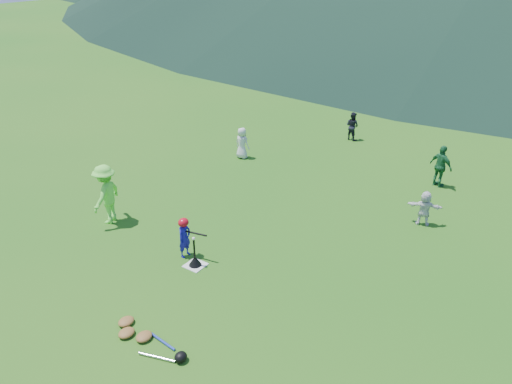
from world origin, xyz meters
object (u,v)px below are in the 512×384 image
fielder_b (352,126)px  equipment_pile (144,337)px  adult_coach (106,194)px  fielder_c (441,166)px  home_plate (195,265)px  fielder_a (242,143)px  batting_tee (195,261)px  batter_child (184,238)px  fielder_d (425,208)px

fielder_b → equipment_pile: 12.36m
adult_coach → equipment_pile: size_ratio=0.91×
fielder_c → equipment_pile: (-2.57, -9.96, -0.60)m
fielder_c → fielder_b: bearing=-7.6°
home_plate → fielder_c: 8.30m
fielder_a → batting_tee: (2.98, -5.98, -0.42)m
fielder_a → fielder_b: (2.37, 3.89, -0.01)m
adult_coach → batter_child: bearing=70.3°
home_plate → batter_child: (-0.47, 0.20, 0.49)m
batter_child → equipment_pile: size_ratio=0.55×
fielder_b → fielder_c: 4.61m
fielder_b → fielder_c: fielder_c is taller
fielder_c → batting_tee: (-3.37, -7.55, -0.53)m
adult_coach → fielder_c: size_ratio=1.24×
fielder_b → batting_tee: fielder_b is taller
adult_coach → equipment_pile: bearing=38.7°
adult_coach → fielder_a: adult_coach is taller
batter_child → batting_tee: bearing=-110.8°
fielder_a → batting_tee: 6.69m
home_plate → fielder_a: (-2.98, 5.98, 0.54)m
home_plate → fielder_d: 6.19m
fielder_a → fielder_c: size_ratio=0.83×
adult_coach → batting_tee: bearing=67.2°
home_plate → fielder_d: size_ratio=0.46×
adult_coach → batting_tee: 3.36m
batter_child → fielder_b: fielder_b is taller
home_plate → fielder_a: size_ratio=0.41×
fielder_b → batting_tee: 9.89m
adult_coach → fielder_c: bearing=119.7°
home_plate → fielder_a: 6.70m
fielder_c → fielder_d: 2.67m
fielder_c → equipment_pile: bearing=98.1°
fielder_d → fielder_a: bearing=-25.8°
fielder_d → batting_tee: 6.19m
adult_coach → equipment_pile: (4.07, -2.70, -0.75)m
fielder_d → batting_tee: fielder_d is taller
fielder_a → batter_child: bearing=114.9°
home_plate → fielder_b: fielder_b is taller
fielder_a → fielder_d: bearing=172.4°
adult_coach → fielder_d: adult_coach is taller
fielder_d → fielder_c: bearing=-98.9°
fielder_d → equipment_pile: (-2.94, -7.32, -0.42)m
fielder_d → equipment_pile: bearing=51.3°
home_plate → batter_child: 0.70m
batting_tee → equipment_pile: batting_tee is taller
fielder_b → batting_tee: (0.61, -9.87, -0.41)m
batter_child → fielder_a: bearing=25.3°
home_plate → batting_tee: size_ratio=0.66×
fielder_a → batting_tee: fielder_a is taller
home_plate → adult_coach: adult_coach is taller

